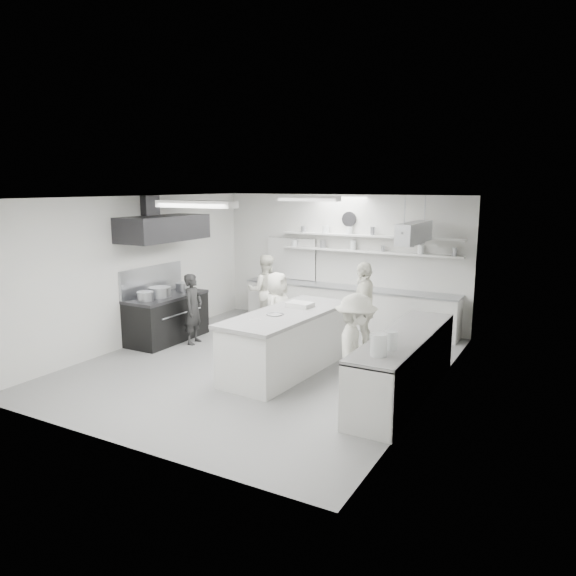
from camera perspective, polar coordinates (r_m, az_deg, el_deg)
The scene contains 27 objects.
floor at distance 9.90m, azimuth -2.62°, elevation -8.15°, with size 6.00×7.00×0.02m, color gray.
ceiling at distance 9.36m, azimuth -2.79°, elevation 9.61°, with size 6.00×7.00×0.02m, color white.
wall_back at distance 12.59m, azimuth 5.65°, elevation 2.98°, with size 6.00×0.04×3.00m, color beige.
wall_front at distance 6.85m, azimuth -18.21°, elevation -4.14°, with size 6.00×0.04×3.00m, color beige.
wall_left at distance 11.35m, azimuth -15.74°, elevation 1.77°, with size 0.04×7.00×3.00m, color beige.
wall_right at distance 8.37m, azimuth 15.10°, elevation -1.31°, with size 0.04×7.00×3.00m, color beige.
stove at distance 11.57m, azimuth -12.67°, elevation -3.22°, with size 0.80×1.80×0.90m, color black.
exhaust_hood at distance 11.27m, azimuth -13.07°, elevation 6.19°, with size 0.85×2.00×0.50m, color #272729.
back_counter at distance 12.39m, azimuth 6.29°, elevation -2.05°, with size 5.00×0.60×0.92m, color silver.
shelf_lower at distance 12.18m, azimuth 8.46°, elevation 3.84°, with size 4.20×0.26×0.04m, color silver.
shelf_upper at distance 12.15m, azimuth 8.51°, elevation 5.48°, with size 4.20×0.26×0.04m, color silver.
pass_through_window at distance 13.14m, azimuth 0.39°, elevation 3.14°, with size 1.30×0.04×1.00m, color black.
wall_clock at distance 12.39m, azimuth 6.51°, elevation 7.25°, with size 0.32×0.32×0.05m, color white.
right_counter at distance 8.54m, azimuth 12.13°, elevation -8.10°, with size 0.74×3.30×0.94m, color silver.
pot_rack at distance 10.81m, azimuth 13.22°, elevation 5.73°, with size 0.30×1.60×0.40m, color #A1A3AA.
light_fixture_front at distance 7.89m, azimuth -9.72°, elevation 8.74°, with size 1.30×0.25×0.10m, color silver.
light_fixture_rear at distance 10.94m, azimuth 2.22°, elevation 9.42°, with size 1.30×0.25×0.10m, color silver.
prep_island at distance 9.43m, azimuth -0.11°, elevation -5.83°, with size 1.02×2.73×1.00m, color silver.
stove_pot at distance 11.32m, azimuth -13.39°, elevation -0.53°, with size 0.45×0.45×0.25m, color #A1A3AA.
cook_stove at distance 11.17m, azimuth -9.98°, elevation -2.19°, with size 0.53×0.35×1.45m, color black.
cook_back at distance 12.39m, azimuth -2.44°, elevation -0.26°, with size 0.80×0.63×1.66m, color white.
cook_island_left at distance 10.59m, azimuth -1.17°, elevation -2.46°, with size 0.76×0.49×1.55m, color white.
cook_island_right at distance 10.41m, azimuth 8.03°, elevation -2.11°, with size 1.05×0.44×1.79m, color white.
cook_right at distance 8.03m, azimuth 7.14°, elevation -6.46°, with size 1.08×0.62×1.67m, color white.
bowl_island_a at distance 9.11m, azimuth -1.38°, elevation -2.96°, with size 0.27×0.27×0.07m, color #A1A3AA.
bowl_island_b at distance 8.80m, azimuth -3.47°, elevation -3.51°, with size 0.17×0.17×0.05m, color silver.
bowl_right at distance 7.74m, azimuth 9.95°, elevation -6.12°, with size 0.25×0.25×0.06m, color silver.
Camera 1 is at (4.90, -7.98, 3.20)m, focal length 33.62 mm.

